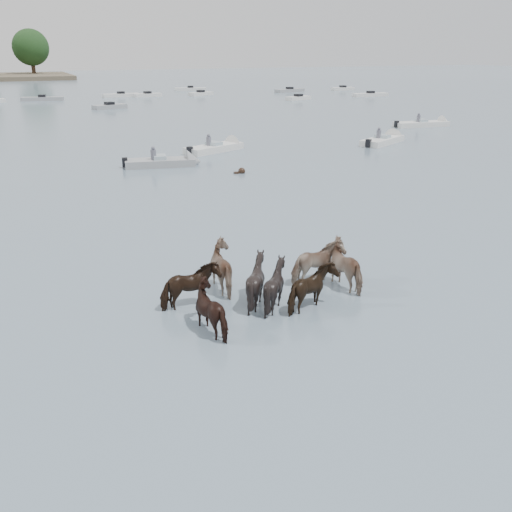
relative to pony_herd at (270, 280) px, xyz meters
name	(u,v)px	position (x,y,z in m)	size (l,w,h in m)	color
ground	(358,317)	(1.76, -2.14, -0.63)	(400.00, 400.00, 0.00)	slate
pony_herd	(270,280)	(0.00, 0.00, 0.00)	(7.09, 4.47, 1.62)	black
swimming_pony	(241,172)	(6.32, 17.32, -0.53)	(0.72, 0.44, 0.44)	black
motorboat_b	(171,162)	(3.07, 21.33, -0.40)	(5.16, 2.52, 1.92)	gray
motorboat_c	(221,147)	(8.17, 25.56, -0.40)	(5.46, 3.63, 1.92)	silver
motorboat_d	(386,140)	(21.78, 23.44, -0.40)	(5.49, 3.94, 1.92)	silver
motorboat_e	(428,124)	(31.74, 30.08, -0.40)	(6.18, 2.35, 1.92)	silver
distant_flotilla	(58,100)	(1.26, 73.06, -0.37)	(105.46, 29.70, 0.93)	gray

